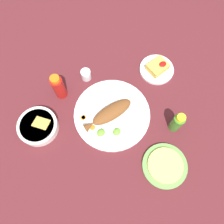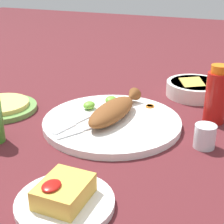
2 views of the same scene
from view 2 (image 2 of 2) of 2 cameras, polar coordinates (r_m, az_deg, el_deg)
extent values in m
plane|color=#561E23|center=(0.90, 0.00, -2.22)|extent=(4.00, 4.00, 0.00)
cylinder|color=white|center=(0.90, 0.00, -1.70)|extent=(0.36, 0.36, 0.02)
ellipsoid|color=brown|center=(0.88, 0.00, 0.11)|extent=(0.21, 0.09, 0.04)
cone|color=brown|center=(0.99, 3.31, 2.61)|extent=(0.05, 0.04, 0.04)
cube|color=silver|center=(0.86, -1.76, -2.10)|extent=(0.10, 0.07, 0.00)
cube|color=silver|center=(0.82, -7.17, -3.70)|extent=(0.07, 0.05, 0.00)
cube|color=silver|center=(0.91, -3.84, -0.73)|extent=(0.11, 0.04, 0.00)
cube|color=silver|center=(0.85, -8.00, -2.76)|extent=(0.07, 0.04, 0.00)
cylinder|color=orange|center=(0.97, 6.23, 0.94)|extent=(0.02, 0.02, 0.00)
cylinder|color=orange|center=(0.98, 6.38, 1.01)|extent=(0.02, 0.02, 0.00)
cylinder|color=orange|center=(0.99, 2.47, 1.45)|extent=(0.02, 0.02, 0.00)
ellipsoid|color=#6BB233|center=(0.99, -0.17, 2.01)|extent=(0.04, 0.03, 0.02)
ellipsoid|color=#6BB233|center=(0.96, -3.83, 1.14)|extent=(0.04, 0.03, 0.02)
cylinder|color=#B21914|center=(0.94, 16.88, 2.24)|extent=(0.06, 0.06, 0.14)
cylinder|color=orange|center=(0.91, 17.45, 6.83)|extent=(0.04, 0.04, 0.02)
cylinder|color=silver|center=(0.81, 15.17, -3.91)|extent=(0.05, 0.05, 0.06)
cylinder|color=white|center=(0.82, 15.06, -4.86)|extent=(0.04, 0.04, 0.02)
cylinder|color=white|center=(0.62, -7.82, -14.77)|extent=(0.17, 0.17, 0.01)
cube|color=gold|center=(0.61, -7.95, -12.92)|extent=(0.10, 0.08, 0.04)
ellipsoid|color=#AD140F|center=(0.59, -10.04, -11.96)|extent=(0.04, 0.03, 0.01)
cylinder|color=white|center=(1.13, 13.61, 3.75)|extent=(0.18, 0.18, 0.05)
cylinder|color=olive|center=(1.12, 13.68, 4.46)|extent=(0.16, 0.16, 0.02)
cube|color=gold|center=(1.09, 13.43, 4.47)|extent=(0.10, 0.10, 0.02)
cylinder|color=#6B9E4C|center=(1.04, -17.78, 0.59)|extent=(0.20, 0.20, 0.01)
cylinder|color=#E0C666|center=(1.03, -17.87, 1.26)|extent=(0.15, 0.15, 0.01)
camera|label=1|loc=(1.28, -12.30, 50.38)|focal=35.00mm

